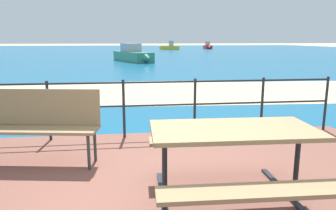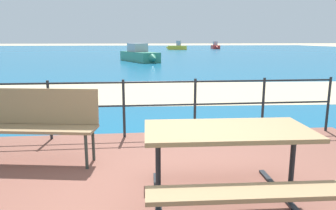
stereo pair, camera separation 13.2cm
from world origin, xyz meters
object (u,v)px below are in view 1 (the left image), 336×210
Objects in this scene: picnic_table at (233,147)px; boat_mid at (169,47)px; boat_near at (208,46)px; park_bench at (33,119)px; boat_far at (133,55)px.

picnic_table is 0.46× the size of boat_mid.
boat_mid is (5.80, 48.66, -0.24)m from picnic_table.
boat_mid reaches higher than boat_near.
boat_far is (1.66, 20.05, -0.15)m from park_bench.
boat_mid is (-7.09, -3.21, 0.00)m from boat_near.
boat_near is at bearing -135.15° from boat_mid.
boat_near is (12.89, 51.87, -0.24)m from picnic_table.
boat_mid is 0.70× the size of boat_far.
boat_near is 0.70× the size of boat_far.
boat_near is at bearing 77.90° from picnic_table.
park_bench is at bearing -12.57° from boat_near.
boat_near is 1.00× the size of boat_mid.
picnic_table is 0.91× the size of park_bench.
boat_near is 7.78m from boat_mid.
boat_far reaches higher than boat_near.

